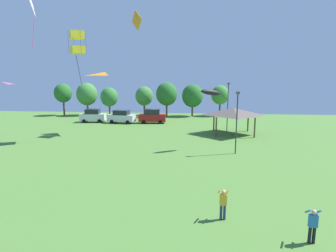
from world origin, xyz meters
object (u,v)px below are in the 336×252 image
object	(u,v)px
treeline_tree_2	(109,97)
kite_flying_5	(137,20)
light_post_1	(228,104)
treeline_tree_1	(87,94)
kite_flying_1	(31,4)
treeline_tree_6	(220,95)
person_standing_mid_field	(313,224)
parked_car_third_from_left	(152,116)
kite_flying_0	(105,80)
park_pavilion	(233,112)
treeline_tree_3	(144,96)
parked_car_leftmost	(93,116)
treeline_tree_4	(167,94)
treeline_tree_0	(63,93)
light_post_0	(237,119)
kite_flying_3	(2,87)
kite_flying_4	(77,43)
person_standing_near_foreground	(223,202)
parked_car_second_from_left	(122,117)
treeline_tree_5	(192,96)
kite_flying_6	(211,92)

from	to	relation	value
treeline_tree_2	kite_flying_5	bearing A→B (deg)	-60.65
light_post_1	treeline_tree_1	xyz separation A→B (m)	(-27.39, 15.12, 0.59)
kite_flying_1	treeline_tree_6	bearing A→B (deg)	62.71
person_standing_mid_field	parked_car_third_from_left	world-z (taller)	parked_car_third_from_left
kite_flying_0	park_pavilion	distance (m)	18.43
light_post_1	treeline_tree_6	distance (m)	17.06
park_pavilion	parked_car_third_from_left	bearing A→B (deg)	146.54
treeline_tree_3	person_standing_mid_field	bearing A→B (deg)	-69.84
parked_car_leftmost	treeline_tree_4	bearing A→B (deg)	28.77
parked_car_leftmost	treeline_tree_3	bearing A→B (deg)	48.76
park_pavilion	treeline_tree_0	world-z (taller)	treeline_tree_0
kite_flying_1	treeline_tree_6	size ratio (longest dim) A/B	0.72
park_pavilion	light_post_0	distance (m)	10.17
parked_car_leftmost	light_post_0	bearing A→B (deg)	-45.96
kite_flying_3	treeline_tree_6	bearing A→B (deg)	42.76
treeline_tree_6	treeline_tree_1	bearing A→B (deg)	-176.04
parked_car_leftmost	light_post_1	bearing A→B (deg)	-20.98
kite_flying_4	parked_car_third_from_left	world-z (taller)	kite_flying_4
person_standing_near_foreground	light_post_0	bearing A→B (deg)	73.80
parked_car_second_from_left	light_post_1	size ratio (longest dim) A/B	0.70
kite_flying_0	light_post_1	size ratio (longest dim) A/B	0.66
parked_car_third_from_left	treeline_tree_5	distance (m)	12.36
kite_flying_5	treeline_tree_5	size ratio (longest dim) A/B	0.39
kite_flying_1	parked_car_third_from_left	xyz separation A→B (m)	(5.54, 23.91, -11.89)
kite_flying_5	person_standing_near_foreground	bearing A→B (deg)	-67.64
kite_flying_3	park_pavilion	size ratio (longest dim) A/B	0.32
kite_flying_1	treeline_tree_4	distance (m)	34.26
person_standing_near_foreground	treeline_tree_6	world-z (taller)	treeline_tree_6
kite_flying_0	kite_flying_3	bearing A→B (deg)	-145.34
light_post_0	treeline_tree_6	xyz separation A→B (m)	(1.10, 29.41, 0.86)
treeline_tree_0	treeline_tree_4	xyz separation A→B (m)	(22.02, -0.16, -0.08)
kite_flying_0	kite_flying_4	distance (m)	7.59
parked_car_second_from_left	kite_flying_1	bearing A→B (deg)	-83.14
treeline_tree_0	treeline_tree_1	world-z (taller)	treeline_tree_1
kite_flying_4	treeline_tree_6	xyz separation A→B (m)	(18.88, 25.17, -7.21)
parked_car_second_from_left	treeline_tree_5	size ratio (longest dim) A/B	0.74
kite_flying_0	treeline_tree_6	world-z (taller)	kite_flying_0
person_standing_mid_field	parked_car_leftmost	distance (m)	40.35
kite_flying_6	treeline_tree_5	xyz separation A→B (m)	(-2.11, 26.71, -1.82)
kite_flying_6	light_post_1	world-z (taller)	light_post_1
kite_flying_1	park_pavilion	distance (m)	25.90
light_post_0	treeline_tree_5	world-z (taller)	treeline_tree_5
parked_car_third_from_left	treeline_tree_6	world-z (taller)	treeline_tree_6
parked_car_leftmost	light_post_0	distance (m)	28.76
kite_flying_6	treeline_tree_2	bearing A→B (deg)	126.87
treeline_tree_0	treeline_tree_4	distance (m)	22.02
light_post_1	treeline_tree_4	size ratio (longest dim) A/B	1.00
kite_flying_6	park_pavilion	distance (m)	9.76
parked_car_third_from_left	treeline_tree_0	world-z (taller)	treeline_tree_0
treeline_tree_3	treeline_tree_4	size ratio (longest dim) A/B	0.88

